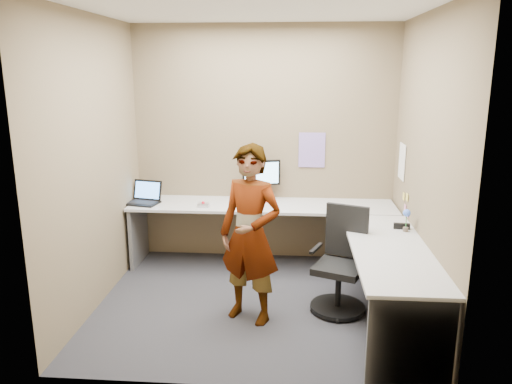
# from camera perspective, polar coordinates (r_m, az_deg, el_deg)

# --- Properties ---
(ground) EXTENTS (3.00, 3.00, 0.00)m
(ground) POSITION_cam_1_polar(r_m,az_deg,el_deg) (4.94, -0.07, -12.61)
(ground) COLOR #252429
(ground) RESTS_ON ground
(wall_back) EXTENTS (3.00, 0.00, 3.00)m
(wall_back) POSITION_cam_1_polar(r_m,az_deg,el_deg) (5.78, 0.93, 5.40)
(wall_back) COLOR brown
(wall_back) RESTS_ON ground
(wall_right) EXTENTS (0.00, 2.70, 2.70)m
(wall_right) POSITION_cam_1_polar(r_m,az_deg,el_deg) (4.64, 18.76, 2.51)
(wall_right) COLOR brown
(wall_right) RESTS_ON ground
(wall_left) EXTENTS (0.00, 2.70, 2.70)m
(wall_left) POSITION_cam_1_polar(r_m,az_deg,el_deg) (4.85, -18.05, 3.05)
(wall_left) COLOR brown
(wall_left) RESTS_ON ground
(ceiling) EXTENTS (3.00, 3.00, 0.00)m
(ceiling) POSITION_cam_1_polar(r_m,az_deg,el_deg) (4.45, -0.09, 20.27)
(ceiling) COLOR white
(ceiling) RESTS_ON wall_back
(desk) EXTENTS (2.98, 2.58, 0.73)m
(desk) POSITION_cam_1_polar(r_m,az_deg,el_deg) (5.06, 5.22, -4.80)
(desk) COLOR silver
(desk) RESTS_ON ground
(paper_ream) EXTENTS (0.31, 0.26, 0.05)m
(paper_ream) POSITION_cam_1_polar(r_m,az_deg,el_deg) (5.74, 0.60, -0.71)
(paper_ream) COLOR #B82A12
(paper_ream) RESTS_ON desk
(monitor) EXTENTS (0.43, 0.17, 0.41)m
(monitor) POSITION_cam_1_polar(r_m,az_deg,el_deg) (5.69, 0.62, 1.97)
(monitor) COLOR black
(monitor) RESTS_ON paper_ream
(laptop) EXTENTS (0.40, 0.35, 0.25)m
(laptop) POSITION_cam_1_polar(r_m,az_deg,el_deg) (5.77, -12.59, -0.61)
(laptop) COLOR black
(laptop) RESTS_ON desk
(trackball_mouse) EXTENTS (0.12, 0.08, 0.07)m
(trackball_mouse) POSITION_cam_1_polar(r_m,az_deg,el_deg) (5.49, -6.04, -1.48)
(trackball_mouse) COLOR #B7B7BC
(trackball_mouse) RESTS_ON desk
(origami) EXTENTS (0.10, 0.10, 0.06)m
(origami) POSITION_cam_1_polar(r_m,az_deg,el_deg) (5.39, -2.20, -1.66)
(origami) COLOR white
(origami) RESTS_ON desk
(stapler) EXTENTS (0.15, 0.05, 0.05)m
(stapler) POSITION_cam_1_polar(r_m,az_deg,el_deg) (4.93, 16.31, -3.76)
(stapler) COLOR black
(stapler) RESTS_ON desk
(flower) EXTENTS (0.07, 0.07, 0.22)m
(flower) POSITION_cam_1_polar(r_m,az_deg,el_deg) (4.83, 16.82, -2.73)
(flower) COLOR brown
(flower) RESTS_ON desk
(calendar_purple) EXTENTS (0.30, 0.01, 0.40)m
(calendar_purple) POSITION_cam_1_polar(r_m,az_deg,el_deg) (5.77, 6.40, 4.79)
(calendar_purple) COLOR #846BB7
(calendar_purple) RESTS_ON wall_back
(calendar_white) EXTENTS (0.01, 0.28, 0.38)m
(calendar_white) POSITION_cam_1_polar(r_m,az_deg,el_deg) (5.51, 16.34, 3.36)
(calendar_white) COLOR white
(calendar_white) RESTS_ON wall_right
(sticky_note_a) EXTENTS (0.01, 0.07, 0.07)m
(sticky_note_a) POSITION_cam_1_polar(r_m,az_deg,el_deg) (5.24, 16.88, -0.58)
(sticky_note_a) COLOR #F2E059
(sticky_note_a) RESTS_ON wall_right
(sticky_note_b) EXTENTS (0.01, 0.07, 0.07)m
(sticky_note_b) POSITION_cam_1_polar(r_m,az_deg,el_deg) (5.32, 16.67, -1.80)
(sticky_note_b) COLOR pink
(sticky_note_b) RESTS_ON wall_right
(sticky_note_c) EXTENTS (0.01, 0.07, 0.07)m
(sticky_note_c) POSITION_cam_1_polar(r_m,az_deg,el_deg) (5.21, 16.92, -2.37)
(sticky_note_c) COLOR pink
(sticky_note_c) RESTS_ON wall_right
(sticky_note_d) EXTENTS (0.01, 0.07, 0.07)m
(sticky_note_d) POSITION_cam_1_polar(r_m,az_deg,el_deg) (5.39, 16.53, -0.49)
(sticky_note_d) COLOR #F2E059
(sticky_note_d) RESTS_ON wall_right
(office_chair) EXTENTS (0.56, 0.55, 0.96)m
(office_chair) POSITION_cam_1_polar(r_m,az_deg,el_deg) (4.76, 9.67, -8.71)
(office_chair) COLOR black
(office_chair) RESTS_ON ground
(person) EXTENTS (0.69, 0.58, 1.59)m
(person) POSITION_cam_1_polar(r_m,az_deg,el_deg) (4.37, -0.66, -4.91)
(person) COLOR #999399
(person) RESTS_ON ground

